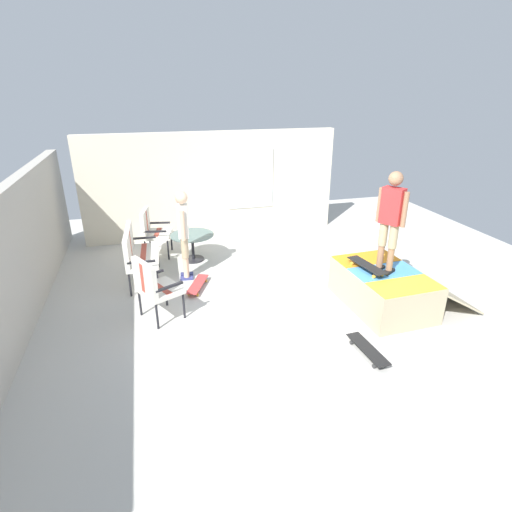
{
  "coord_description": "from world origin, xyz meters",
  "views": [
    {
      "loc": [
        -5.64,
        2.04,
        3.41
      ],
      "look_at": [
        0.56,
        0.33,
        0.7
      ],
      "focal_mm": 28.39,
      "sensor_mm": 36.0,
      "label": 1
    }
  ],
  "objects_px": {
    "skate_ramp": "(384,288)",
    "patio_bench": "(136,251)",
    "person_watching": "(183,229)",
    "skateboard_spare": "(368,349)",
    "patio_table": "(193,242)",
    "skateboard_on_ramp": "(367,266)",
    "patio_chair_near_house": "(152,228)",
    "patio_chair_by_wall": "(153,284)",
    "person_skater": "(391,216)",
    "skateboard_by_bench": "(198,284)"
  },
  "relations": [
    {
      "from": "skate_ramp",
      "to": "patio_chair_by_wall",
      "type": "distance_m",
      "value": 3.74
    },
    {
      "from": "patio_chair_near_house",
      "to": "skateboard_on_ramp",
      "type": "bearing_deg",
      "value": -133.93
    },
    {
      "from": "person_watching",
      "to": "skateboard_spare",
      "type": "bearing_deg",
      "value": -145.75
    },
    {
      "from": "skate_ramp",
      "to": "person_skater",
      "type": "relative_size",
      "value": 1.24
    },
    {
      "from": "person_watching",
      "to": "person_skater",
      "type": "xyz_separation_m",
      "value": [
        -1.95,
        -2.99,
        0.59
      ]
    },
    {
      "from": "person_watching",
      "to": "skateboard_spare",
      "type": "height_order",
      "value": "person_watching"
    },
    {
      "from": "patio_bench",
      "to": "skateboard_by_bench",
      "type": "relative_size",
      "value": 1.57
    },
    {
      "from": "skate_ramp",
      "to": "skateboard_on_ramp",
      "type": "bearing_deg",
      "value": 74.27
    },
    {
      "from": "skate_ramp",
      "to": "person_watching",
      "type": "distance_m",
      "value": 3.68
    },
    {
      "from": "patio_bench",
      "to": "patio_chair_by_wall",
      "type": "relative_size",
      "value": 1.25
    },
    {
      "from": "skateboard_by_bench",
      "to": "patio_chair_by_wall",
      "type": "bearing_deg",
      "value": 138.25
    },
    {
      "from": "person_skater",
      "to": "skateboard_on_ramp",
      "type": "height_order",
      "value": "person_skater"
    },
    {
      "from": "patio_table",
      "to": "skateboard_on_ramp",
      "type": "distance_m",
      "value": 3.68
    },
    {
      "from": "person_watching",
      "to": "skateboard_by_bench",
      "type": "distance_m",
      "value": 1.05
    },
    {
      "from": "patio_chair_near_house",
      "to": "patio_chair_by_wall",
      "type": "bearing_deg",
      "value": 178.36
    },
    {
      "from": "skate_ramp",
      "to": "patio_chair_near_house",
      "type": "bearing_deg",
      "value": 47.89
    },
    {
      "from": "skate_ramp",
      "to": "skateboard_on_ramp",
      "type": "xyz_separation_m",
      "value": [
        0.09,
        0.31,
        0.4
      ]
    },
    {
      "from": "patio_chair_by_wall",
      "to": "person_watching",
      "type": "relative_size",
      "value": 0.61
    },
    {
      "from": "skate_ramp",
      "to": "patio_table",
      "type": "xyz_separation_m",
      "value": [
        2.76,
        2.81,
        0.09
      ]
    },
    {
      "from": "patio_bench",
      "to": "patio_chair_near_house",
      "type": "relative_size",
      "value": 1.25
    },
    {
      "from": "skate_ramp",
      "to": "person_watching",
      "type": "height_order",
      "value": "person_watching"
    },
    {
      "from": "patio_bench",
      "to": "patio_chair_near_house",
      "type": "bearing_deg",
      "value": -14.46
    },
    {
      "from": "patio_chair_near_house",
      "to": "person_skater",
      "type": "height_order",
      "value": "person_skater"
    },
    {
      "from": "patio_table",
      "to": "person_watching",
      "type": "height_order",
      "value": "person_watching"
    },
    {
      "from": "skateboard_spare",
      "to": "skateboard_on_ramp",
      "type": "bearing_deg",
      "value": -26.46
    },
    {
      "from": "person_watching",
      "to": "patio_chair_by_wall",
      "type": "bearing_deg",
      "value": 155.45
    },
    {
      "from": "patio_bench",
      "to": "skateboard_by_bench",
      "type": "height_order",
      "value": "patio_bench"
    },
    {
      "from": "skate_ramp",
      "to": "skateboard_spare",
      "type": "distance_m",
      "value": 1.51
    },
    {
      "from": "patio_bench",
      "to": "patio_table",
      "type": "relative_size",
      "value": 1.42
    },
    {
      "from": "patio_table",
      "to": "skateboard_on_ramp",
      "type": "relative_size",
      "value": 1.1
    },
    {
      "from": "skateboard_spare",
      "to": "skateboard_by_bench",
      "type": "bearing_deg",
      "value": 37.47
    },
    {
      "from": "patio_bench",
      "to": "skateboard_on_ramp",
      "type": "distance_m",
      "value": 4.1
    },
    {
      "from": "skate_ramp",
      "to": "patio_chair_near_house",
      "type": "distance_m",
      "value": 4.87
    },
    {
      "from": "patio_table",
      "to": "skate_ramp",
      "type": "bearing_deg",
      "value": -134.49
    },
    {
      "from": "patio_chair_near_house",
      "to": "skate_ramp",
      "type": "bearing_deg",
      "value": -132.11
    },
    {
      "from": "patio_bench",
      "to": "person_skater",
      "type": "height_order",
      "value": "person_skater"
    },
    {
      "from": "patio_chair_by_wall",
      "to": "person_skater",
      "type": "distance_m",
      "value": 3.79
    },
    {
      "from": "patio_chair_by_wall",
      "to": "skateboard_on_ramp",
      "type": "distance_m",
      "value": 3.4
    },
    {
      "from": "patio_bench",
      "to": "person_watching",
      "type": "distance_m",
      "value": 0.95
    },
    {
      "from": "person_watching",
      "to": "skateboard_on_ramp",
      "type": "height_order",
      "value": "person_watching"
    },
    {
      "from": "skate_ramp",
      "to": "person_skater",
      "type": "xyz_separation_m",
      "value": [
        -0.01,
        0.06,
        1.25
      ]
    },
    {
      "from": "patio_chair_by_wall",
      "to": "skateboard_spare",
      "type": "relative_size",
      "value": 1.26
    },
    {
      "from": "skate_ramp",
      "to": "patio_bench",
      "type": "height_order",
      "value": "patio_bench"
    },
    {
      "from": "patio_table",
      "to": "person_skater",
      "type": "relative_size",
      "value": 0.56
    },
    {
      "from": "patio_table",
      "to": "patio_bench",
      "type": "bearing_deg",
      "value": 123.73
    },
    {
      "from": "skate_ramp",
      "to": "patio_bench",
      "type": "xyz_separation_m",
      "value": [
        2.02,
        3.92,
        0.3
      ]
    },
    {
      "from": "patio_chair_near_house",
      "to": "skateboard_spare",
      "type": "distance_m",
      "value": 5.19
    },
    {
      "from": "person_skater",
      "to": "skateboard_on_ramp",
      "type": "distance_m",
      "value": 0.89
    },
    {
      "from": "patio_chair_near_house",
      "to": "patio_table",
      "type": "xyz_separation_m",
      "value": [
        -0.49,
        -0.79,
        -0.21
      ]
    },
    {
      "from": "person_skater",
      "to": "skateboard_on_ramp",
      "type": "relative_size",
      "value": 1.97
    }
  ]
}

